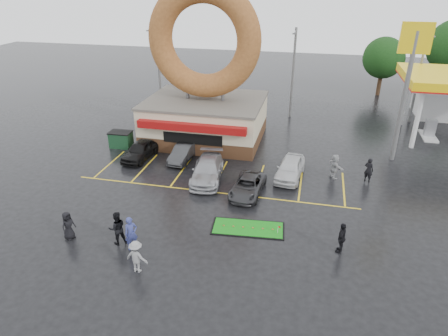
% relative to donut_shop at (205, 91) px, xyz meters
% --- Properties ---
extents(ground, '(120.00, 120.00, 0.00)m').
position_rel_donut_shop_xyz_m(ground, '(3.00, -12.97, -4.46)').
color(ground, black).
rests_on(ground, ground).
extents(donut_shop, '(10.20, 8.70, 13.50)m').
position_rel_donut_shop_xyz_m(donut_shop, '(0.00, 0.00, 0.00)').
color(donut_shop, '#472B19').
rests_on(donut_shop, ground).
extents(shell_sign, '(2.20, 0.36, 10.60)m').
position_rel_donut_shop_xyz_m(shell_sign, '(16.00, -0.97, 2.91)').
color(shell_sign, slate).
rests_on(shell_sign, ground).
extents(streetlight_left, '(0.40, 2.21, 9.00)m').
position_rel_donut_shop_xyz_m(streetlight_left, '(-7.00, 6.95, 0.32)').
color(streetlight_left, slate).
rests_on(streetlight_left, ground).
extents(streetlight_mid, '(0.40, 2.21, 9.00)m').
position_rel_donut_shop_xyz_m(streetlight_mid, '(7.00, 7.95, 0.32)').
color(streetlight_mid, slate).
rests_on(streetlight_mid, ground).
extents(streetlight_right, '(0.40, 2.21, 9.00)m').
position_rel_donut_shop_xyz_m(streetlight_right, '(19.00, 8.95, 0.32)').
color(streetlight_right, slate).
rests_on(streetlight_right, ground).
extents(tree_far_d, '(4.90, 4.90, 7.00)m').
position_rel_donut_shop_xyz_m(tree_far_d, '(17.00, 19.03, 0.07)').
color(tree_far_d, '#332114').
rests_on(tree_far_d, ground).
extents(car_black, '(2.11, 4.41, 1.45)m').
position_rel_donut_shop_xyz_m(car_black, '(-3.99, -5.43, -3.74)').
color(car_black, black).
rests_on(car_black, ground).
extents(car_dgrey, '(1.53, 3.88, 1.26)m').
position_rel_donut_shop_xyz_m(car_dgrey, '(-0.53, -4.97, -3.84)').
color(car_dgrey, '#292A2C').
rests_on(car_dgrey, ground).
extents(car_silver, '(2.69, 5.33, 1.48)m').
position_rel_donut_shop_xyz_m(car_silver, '(2.28, -7.78, -3.72)').
color(car_silver, '#99999E').
rests_on(car_silver, ground).
extents(car_grey, '(2.26, 4.34, 1.17)m').
position_rel_donut_shop_xyz_m(car_grey, '(5.51, -9.23, -3.88)').
color(car_grey, '#313133').
rests_on(car_grey, ground).
extents(car_white, '(2.23, 4.53, 1.49)m').
position_rel_donut_shop_xyz_m(car_white, '(8.12, -6.08, -3.72)').
color(car_white, silver).
rests_on(car_white, ground).
extents(person_blue, '(0.84, 0.82, 1.95)m').
position_rel_donut_shop_xyz_m(person_blue, '(0.42, -16.64, -3.49)').
color(person_blue, navy).
rests_on(person_blue, ground).
extents(person_blackjkt, '(1.21, 1.16, 1.97)m').
position_rel_donut_shop_xyz_m(person_blackjkt, '(-0.54, -16.37, -3.48)').
color(person_blackjkt, black).
rests_on(person_blackjkt, ground).
extents(person_hoodie, '(1.22, 0.78, 1.79)m').
position_rel_donut_shop_xyz_m(person_hoodie, '(1.48, -18.32, -3.57)').
color(person_hoodie, gray).
rests_on(person_hoodie, ground).
extents(person_bystander, '(0.76, 0.95, 1.70)m').
position_rel_donut_shop_xyz_m(person_bystander, '(-3.46, -16.57, -3.62)').
color(person_bystander, black).
rests_on(person_bystander, ground).
extents(person_cameraman, '(0.72, 1.13, 1.79)m').
position_rel_donut_shop_xyz_m(person_cameraman, '(11.53, -14.34, -3.57)').
color(person_cameraman, black).
rests_on(person_cameraman, ground).
extents(person_walker_near, '(1.31, 1.78, 1.86)m').
position_rel_donut_shop_xyz_m(person_walker_near, '(11.29, -5.44, -3.54)').
color(person_walker_near, '#9A9A9C').
rests_on(person_walker_near, ground).
extents(person_walker_far, '(0.80, 0.72, 1.83)m').
position_rel_donut_shop_xyz_m(person_walker_far, '(13.68, -5.45, -3.55)').
color(person_walker_far, black).
rests_on(person_walker_far, ground).
extents(dumpster, '(1.85, 1.27, 1.30)m').
position_rel_donut_shop_xyz_m(dumpster, '(-6.65, -3.54, -3.81)').
color(dumpster, '#194225').
rests_on(dumpster, ground).
extents(putting_green, '(4.42, 2.22, 0.54)m').
position_rel_donut_shop_xyz_m(putting_green, '(6.28, -13.36, -4.43)').
color(putting_green, black).
rests_on(putting_green, ground).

